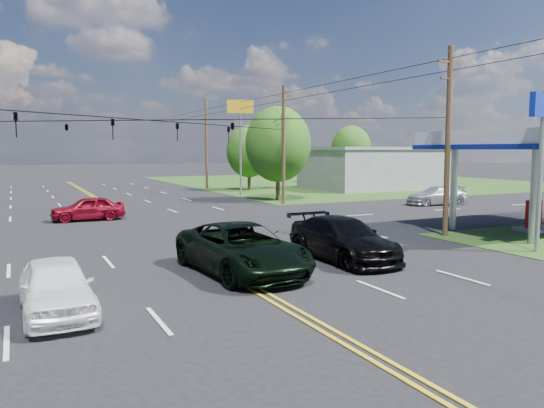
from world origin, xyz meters
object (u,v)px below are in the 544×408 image
pole_se (448,139)px  tree_right_a (278,144)px  suv_black (343,239)px  retail_ne (372,169)px  pole_ne (284,143)px  tree_far_r (351,149)px  pole_right_far (206,143)px  pickup_dkgreen (242,249)px  polesign_se (542,129)px  tree_right_b (249,151)px  pickup_white (56,287)px

pole_se → tree_right_a: pole_se is taller
suv_black → retail_ne: bearing=51.1°
retail_ne → pole_ne: size_ratio=1.47×
retail_ne → tree_far_r: bearing=68.2°
pole_right_far → pickup_dkgreen: pole_right_far is taller
pole_se → polesign_se: (0.37, -5.00, 0.33)m
tree_right_b → pickup_white: 44.41m
retail_ne → tree_far_r: (4.00, 10.00, 2.34)m
suv_black → pickup_white: 11.15m
tree_right_b → suv_black: bearing=-107.8°
pole_ne → tree_right_a: pole_ne is taller
pole_se → tree_right_b: bearing=83.9°
pickup_white → pickup_dkgreen: bearing=18.6°
tree_right_a → suv_black: (-8.96, -23.61, -4.02)m
retail_ne → pickup_white: size_ratio=3.16×
pole_ne → pickup_white: size_ratio=2.15×
tree_far_r → tree_right_a: bearing=-138.0°
pole_ne → pickup_white: pole_ne is taller
retail_ne → pickup_dkgreen: (-29.50, -32.01, -1.31)m
pole_ne → polesign_se: bearing=-89.1°
pickup_white → suv_black: bearing=12.8°
tree_right_a → pickup_white: 33.14m
pickup_dkgreen → polesign_se: polesign_se is taller
retail_ne → tree_right_b: 14.22m
retail_ne → pickup_white: (-35.80, -34.25, -1.45)m
pole_se → pickup_white: pole_se is taller
tree_right_b → pickup_dkgreen: bearing=-114.0°
tree_far_r → suv_black: 50.83m
pole_right_far → tree_right_b: bearing=-48.8°
pole_se → suv_black: pole_se is taller
tree_far_r → pole_se: bearing=-118.3°
tree_right_b → tree_far_r: 18.50m
pole_ne → tree_far_r: 29.70m
pickup_dkgreen → suv_black: (4.54, 0.41, -0.04)m
pole_ne → pole_right_far: pole_right_far is taller
pole_right_far → pickup_white: bearing=-114.0°
retail_ne → pole_right_far: (-17.00, 8.00, 2.97)m
pole_right_far → pickup_dkgreen: size_ratio=1.57×
pole_ne → pole_right_far: bearing=90.0°
pole_ne → pickup_dkgreen: (-12.50, -21.01, -4.03)m
tree_far_r → polesign_se: bearing=-115.1°
tree_far_r → polesign_se: (-20.63, -44.00, 0.70)m
retail_ne → tree_right_b: (-13.50, 4.00, 2.02)m
retail_ne → pole_right_far: size_ratio=1.40×
pole_ne → suv_black: 22.46m
pickup_dkgreen → polesign_se: size_ratio=0.93×
retail_ne → pole_right_far: bearing=154.8°
pole_se → pickup_white: (-18.80, -5.25, -4.16)m
retail_ne → pole_se: bearing=-120.4°
pole_se → tree_right_a: bearing=87.3°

